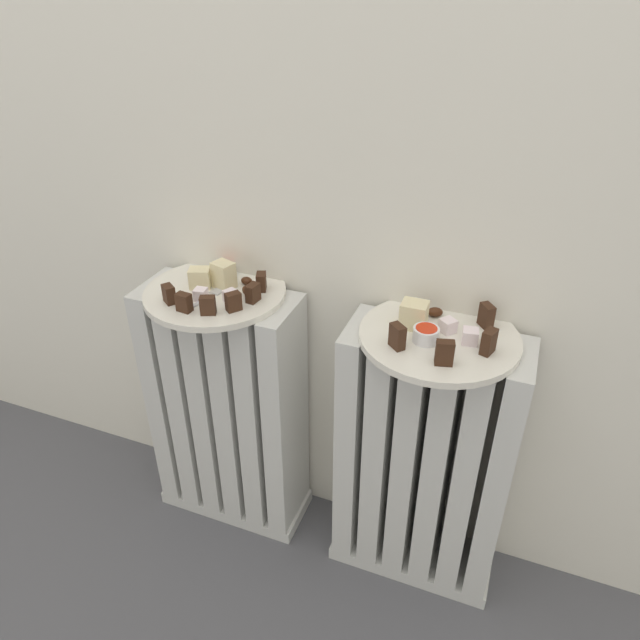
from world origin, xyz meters
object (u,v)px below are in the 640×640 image
radiator_right (423,464)px  jam_bowl_right (426,334)px  radiator_left (228,411)px  jam_bowl_left (225,270)px  plate_left (215,293)px  fork (207,297)px  plate_right (439,337)px

radiator_right → jam_bowl_right: bearing=-120.7°
radiator_left → jam_bowl_left: (-0.01, 0.06, 0.31)m
plate_left → fork: fork is taller
radiator_right → radiator_left: bearing=180.0°
plate_left → plate_right: size_ratio=1.00×
plate_right → fork: bearing=-175.4°
plate_right → jam_bowl_left: (-0.44, 0.06, 0.02)m
radiator_right → jam_bowl_left: bearing=172.3°
plate_left → plate_right: (0.43, 0.00, 0.00)m
radiator_right → fork: 0.52m
radiator_left → plate_left: size_ratio=2.11×
plate_left → fork: bearing=-84.3°
plate_left → plate_right: same height
plate_left → jam_bowl_left: 0.06m
plate_right → radiator_left: bearing=180.0°
plate_right → jam_bowl_right: jam_bowl_right is taller
jam_bowl_left → plate_left: bearing=-79.0°
radiator_left → jam_bowl_left: 0.32m
radiator_right → jam_bowl_right: size_ratio=13.26×
jam_bowl_left → radiator_left: bearing=-79.0°
radiator_left → fork: bearing=-84.3°
plate_left → jam_bowl_left: jam_bowl_left is taller
plate_left → fork: size_ratio=2.84×
plate_left → jam_bowl_left: (-0.01, 0.06, 0.02)m
radiator_right → jam_bowl_left: size_ratio=12.92×
plate_left → radiator_left: bearing=0.0°
fork → radiator_right: bearing=4.6°
radiator_right → plate_right: 0.29m
jam_bowl_left → jam_bowl_right: (0.42, -0.09, 0.00)m
jam_bowl_left → plate_right: bearing=-7.7°
radiator_left → jam_bowl_left: size_ratio=12.92×
plate_right → jam_bowl_left: bearing=172.3°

